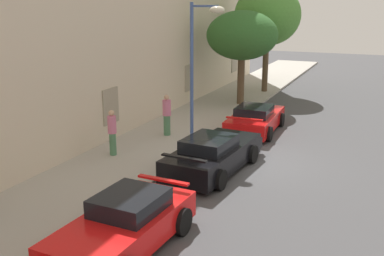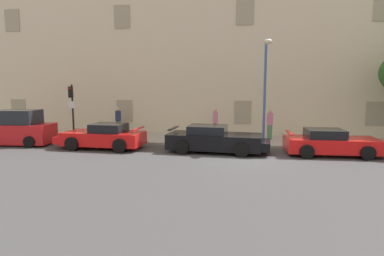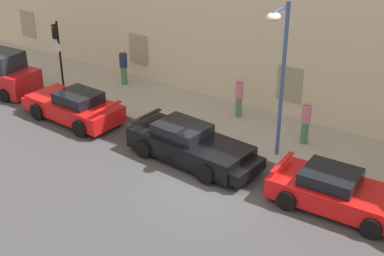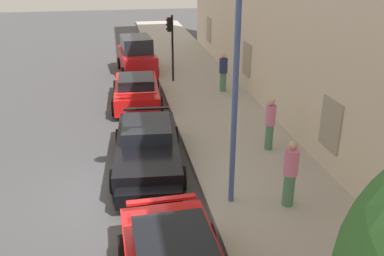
{
  "view_description": "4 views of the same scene",
  "coord_description": "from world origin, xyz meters",
  "views": [
    {
      "loc": [
        -15.89,
        -4.66,
        5.82
      ],
      "look_at": [
        0.43,
        2.48,
        0.93
      ],
      "focal_mm": 43.34,
      "sensor_mm": 36.0,
      "label": 1
    },
    {
      "loc": [
        -0.19,
        -14.95,
        3.33
      ],
      "look_at": [
        -2.56,
        0.71,
        1.21
      ],
      "focal_mm": 29.79,
      "sensor_mm": 36.0,
      "label": 2
    },
    {
      "loc": [
        8.45,
        -13.39,
        9.89
      ],
      "look_at": [
        -1.26,
        0.73,
        1.39
      ],
      "focal_mm": 50.69,
      "sensor_mm": 36.0,
      "label": 3
    },
    {
      "loc": [
        10.32,
        0.07,
        6.19
      ],
      "look_at": [
        -2.04,
        2.34,
        0.93
      ],
      "focal_mm": 39.73,
      "sensor_mm": 36.0,
      "label": 4
    }
  ],
  "objects": [
    {
      "name": "ground_plane",
      "position": [
        0.0,
        0.0,
        0.0
      ],
      "size": [
        80.0,
        80.0,
        0.0
      ],
      "primitive_type": "plane",
      "color": "#444447"
    },
    {
      "name": "sidewalk",
      "position": [
        0.0,
        4.09,
        0.07
      ],
      "size": [
        60.0,
        3.86,
        0.14
      ],
      "primitive_type": "cube",
      "color": "#A8A399",
      "rests_on": "ground"
    },
    {
      "name": "sportscar_red_lead",
      "position": [
        -7.49,
        0.88,
        0.61
      ],
      "size": [
        4.68,
        2.2,
        1.33
      ],
      "color": "red",
      "rests_on": "ground"
    },
    {
      "name": "sportscar_yellow_flank",
      "position": [
        -1.27,
        0.83,
        0.6
      ],
      "size": [
        5.18,
        2.34,
        1.33
      ],
      "color": "black",
      "rests_on": "ground"
    },
    {
      "name": "hatchback_parked",
      "position": [
        -12.58,
        1.22,
        0.88
      ],
      "size": [
        3.87,
        2.12,
        1.97
      ],
      "color": "red",
      "rests_on": "ground"
    },
    {
      "name": "traffic_light",
      "position": [
        -10.13,
        2.77,
        2.36
      ],
      "size": [
        0.44,
        0.36,
        3.25
      ],
      "color": "black",
      "rests_on": "sidewalk"
    },
    {
      "name": "street_lamp",
      "position": [
        1.12,
        2.37,
        4.04
      ],
      "size": [
        0.44,
        1.42,
        5.64
      ],
      "color": "#3F5999",
      "rests_on": "sidewalk"
    },
    {
      "name": "pedestrian_admiring",
      "position": [
        1.57,
        4.18,
        1.06
      ],
      "size": [
        0.45,
        0.45,
        1.79
      ],
      "color": "#4C7F59",
      "rests_on": "sidewalk"
    },
    {
      "name": "pedestrian_strolling",
      "position": [
        -8.11,
        4.91,
        1.04
      ],
      "size": [
        0.53,
        0.53,
        1.76
      ],
      "color": "#4C7F59",
      "rests_on": "sidewalk"
    },
    {
      "name": "pedestrian_bystander",
      "position": [
        -1.7,
        4.84,
        1.05
      ],
      "size": [
        0.34,
        0.34,
        1.76
      ],
      "color": "#4C7F59",
      "rests_on": "sidewalk"
    }
  ]
}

